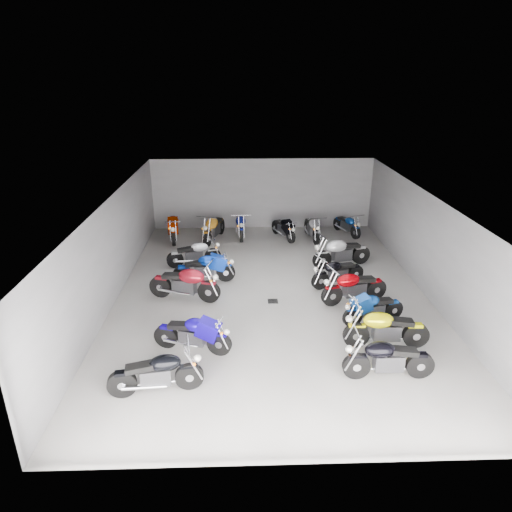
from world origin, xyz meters
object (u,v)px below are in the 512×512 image
object	(u,v)px
motorcycle_right_b	(385,329)
motorcycle_back_d	(284,228)
motorcycle_left_e	(205,269)
motorcycle_back_c	(240,225)
motorcycle_right_e	(337,272)
motorcycle_right_f	(341,252)
motorcycle_right_d	(354,287)
motorcycle_back_e	(312,228)
motorcycle_back_b	(214,228)
motorcycle_left_d	(185,283)
motorcycle_right_a	(388,359)
motorcycle_back_a	(173,227)
motorcycle_right_c	(373,308)
motorcycle_left_b	(193,334)
drain_grate	(273,301)
motorcycle_back_f	(347,225)
motorcycle_left_a	(157,373)
motorcycle_left_f	(195,254)

from	to	relation	value
motorcycle_right_b	motorcycle_back_d	bearing A→B (deg)	14.36
motorcycle_left_e	motorcycle_back_c	size ratio (longest dim) A/B	0.98
motorcycle_right_e	motorcycle_right_f	world-z (taller)	motorcycle_right_f
motorcycle_right_d	motorcycle_back_e	distance (m)	5.94
motorcycle_back_b	motorcycle_back_c	bearing A→B (deg)	-140.48
motorcycle_left_d	motorcycle_right_f	bearing A→B (deg)	129.89
motorcycle_right_a	motorcycle_back_a	bearing A→B (deg)	33.02
motorcycle_right_f	motorcycle_right_c	bearing A→B (deg)	164.57
motorcycle_left_b	motorcycle_back_d	size ratio (longest dim) A/B	1.12
drain_grate	motorcycle_right_c	bearing A→B (deg)	-27.00
motorcycle_left_b	motorcycle_left_d	bearing A→B (deg)	-153.87
motorcycle_right_e	motorcycle_back_f	world-z (taller)	motorcycle_right_e
motorcycle_back_d	motorcycle_back_c	bearing A→B (deg)	-33.44
motorcycle_back_b	motorcycle_back_d	world-z (taller)	motorcycle_back_b
motorcycle_left_a	motorcycle_back_b	distance (m)	10.15
motorcycle_right_b	motorcycle_back_b	bearing A→B (deg)	32.13
drain_grate	motorcycle_back_f	size ratio (longest dim) A/B	0.18
motorcycle_left_d	motorcycle_back_c	xyz separation A→B (m)	(1.75, 6.03, -0.04)
motorcycle_right_d	motorcycle_left_a	bearing A→B (deg)	112.19
motorcycle_left_f	motorcycle_back_e	distance (m)	5.58
drain_grate	motorcycle_right_b	world-z (taller)	motorcycle_right_b
motorcycle_left_b	motorcycle_right_f	distance (m)	7.37
motorcycle_left_f	motorcycle_back_f	world-z (taller)	motorcycle_left_f
motorcycle_right_c	motorcycle_right_e	distance (m)	2.57
motorcycle_left_f	motorcycle_right_a	bearing A→B (deg)	23.80
drain_grate	motorcycle_right_d	size ratio (longest dim) A/B	0.15
motorcycle_right_c	motorcycle_right_f	xyz separation A→B (m)	(-0.06, 4.17, 0.09)
motorcycle_right_d	motorcycle_back_f	size ratio (longest dim) A/B	1.20
motorcycle_left_a	motorcycle_back_d	xyz separation A→B (m)	(3.75, 10.26, -0.05)
motorcycle_right_b	motorcycle_right_c	bearing A→B (deg)	1.06
motorcycle_left_b	motorcycle_right_a	distance (m)	4.83
motorcycle_back_d	motorcycle_left_b	bearing A→B (deg)	47.06
motorcycle_left_f	motorcycle_right_b	bearing A→B (deg)	31.46
motorcycle_right_b	motorcycle_back_a	size ratio (longest dim) A/B	0.97
motorcycle_left_b	motorcycle_back_a	xyz separation A→B (m)	(-1.67, 8.64, 0.05)
motorcycle_left_a	motorcycle_left_b	xyz separation A→B (m)	(0.65, 1.64, -0.01)
motorcycle_left_a	motorcycle_left_f	xyz separation A→B (m)	(0.17, 7.31, -0.02)
motorcycle_left_e	motorcycle_back_d	bearing A→B (deg)	138.96
motorcycle_back_c	motorcycle_back_e	world-z (taller)	motorcycle_back_c
drain_grate	motorcycle_left_f	xyz separation A→B (m)	(-2.72, 2.98, 0.48)
motorcycle_right_e	motorcycle_back_b	distance (m)	6.44
motorcycle_back_c	motorcycle_left_e	bearing A→B (deg)	72.83
motorcycle_back_e	drain_grate	bearing A→B (deg)	63.66
motorcycle_left_a	motorcycle_back_b	xyz separation A→B (m)	(0.73, 10.12, 0.04)
drain_grate	motorcycle_back_c	xyz separation A→B (m)	(-1.02, 6.26, 0.52)
motorcycle_right_a	motorcycle_back_e	distance (m)	9.77
motorcycle_back_d	motorcycle_back_e	xyz separation A→B (m)	(1.23, -0.12, 0.04)
motorcycle_left_e	motorcycle_right_b	size ratio (longest dim) A/B	0.95
drain_grate	motorcycle_left_d	distance (m)	2.83
motorcycle_right_b	motorcycle_back_f	size ratio (longest dim) A/B	1.24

